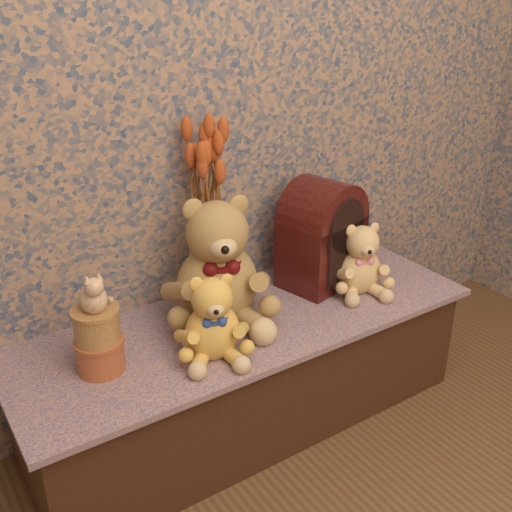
{
  "coord_description": "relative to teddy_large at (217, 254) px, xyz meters",
  "views": [
    {
      "loc": [
        -0.9,
        -0.17,
        1.39
      ],
      "look_at": [
        0.0,
        1.19,
        0.64
      ],
      "focal_mm": 42.46,
      "sensor_mm": 36.0,
      "label": 1
    }
  ],
  "objects": [
    {
      "name": "teddy_medium",
      "position": [
        -0.12,
        -0.17,
        -0.08
      ],
      "size": [
        0.29,
        0.32,
        0.27
      ],
      "primitive_type": null,
      "rotation": [
        0.0,
        0.0,
        -0.36
      ],
      "color": "gold",
      "rests_on": "display_shelf"
    },
    {
      "name": "biscuit_tin_upper",
      "position": [
        -0.42,
        -0.07,
        -0.08
      ],
      "size": [
        0.14,
        0.14,
        0.1
      ],
      "primitive_type": "cylinder",
      "rotation": [
        0.0,
        0.0,
        -0.14
      ],
      "color": "#DAB95F",
      "rests_on": "biscuit_tin_lower"
    },
    {
      "name": "cat_figurine",
      "position": [
        -0.42,
        -0.07,
        0.03
      ],
      "size": [
        0.1,
        0.1,
        0.12
      ],
      "primitive_type": null,
      "rotation": [
        0.0,
        0.0,
        -0.08
      ],
      "color": "silver",
      "rests_on": "biscuit_tin_upper"
    },
    {
      "name": "dried_stalks",
      "position": [
        0.02,
        0.1,
        0.19
      ],
      "size": [
        0.23,
        0.23,
        0.42
      ],
      "primitive_type": null,
      "rotation": [
        0.0,
        0.0,
        0.02
      ],
      "color": "#B8471D",
      "rests_on": "ceramic_vase"
    },
    {
      "name": "biscuit_tin_lower",
      "position": [
        -0.42,
        -0.07,
        -0.17
      ],
      "size": [
        0.15,
        0.15,
        0.09
      ],
      "primitive_type": "cylinder",
      "rotation": [
        0.0,
        0.0,
        0.21
      ],
      "color": "#CF7F3C",
      "rests_on": "display_shelf"
    },
    {
      "name": "teddy_large",
      "position": [
        0.0,
        0.0,
        0.0
      ],
      "size": [
        0.46,
        0.51,
        0.44
      ],
      "primitive_type": null,
      "rotation": [
        0.0,
        0.0,
        -0.33
      ],
      "color": "#A26F3E",
      "rests_on": "display_shelf"
    },
    {
      "name": "display_shelf",
      "position": [
        0.07,
        -0.06,
        -0.42
      ],
      "size": [
        1.52,
        0.54,
        0.4
      ],
      "primitive_type": "cube",
      "color": "#3C457C",
      "rests_on": "ground"
    },
    {
      "name": "ceramic_vase",
      "position": [
        0.02,
        0.1,
        -0.12
      ],
      "size": [
        0.16,
        0.16,
        0.2
      ],
      "primitive_type": "cylinder",
      "rotation": [
        0.0,
        0.0,
        0.43
      ],
      "color": "tan",
      "rests_on": "display_shelf"
    },
    {
      "name": "cathedral_radio",
      "position": [
        0.42,
        0.01,
        -0.03
      ],
      "size": [
        0.31,
        0.26,
        0.38
      ],
      "primitive_type": null,
      "rotation": [
        0.0,
        0.0,
        0.24
      ],
      "color": "#360C09",
      "rests_on": "display_shelf"
    },
    {
      "name": "teddy_small",
      "position": [
        0.5,
        -0.11,
        -0.09
      ],
      "size": [
        0.29,
        0.31,
        0.27
      ],
      "primitive_type": null,
      "rotation": [
        0.0,
        0.0,
        -0.37
      ],
      "color": "tan",
      "rests_on": "display_shelf"
    }
  ]
}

